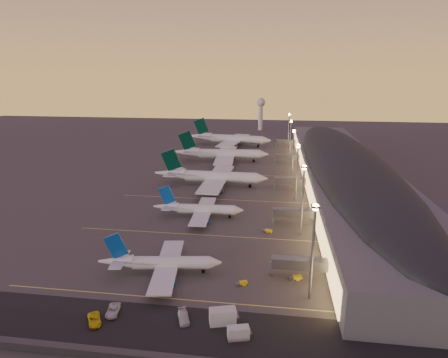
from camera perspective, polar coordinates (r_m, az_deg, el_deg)
ground at (r=140.85m, az=-3.35°, el=-7.65°), size 700.00×700.00×0.00m
airliner_narrow_south at (r=112.04m, az=-9.67°, el=-12.48°), size 35.62×32.09×12.72m
airliner_narrow_north at (r=151.32m, az=-3.93°, el=-4.58°), size 36.65×32.71×13.11m
airliner_wide_near at (r=192.68m, az=-2.07°, el=0.39°), size 59.07×53.65×18.94m
airliner_wide_mid at (r=246.29m, az=-0.53°, el=3.87°), size 63.31×57.73×20.26m
airliner_wide_far at (r=301.82m, az=0.81°, el=6.15°), size 68.04×62.59×21.79m
terminal_building at (r=207.80m, az=17.67°, el=1.89°), size 56.35×255.00×17.46m
light_masts at (r=195.76m, az=10.75°, el=4.18°), size 2.20×217.20×25.90m
radar_tower at (r=388.52m, az=5.63°, el=10.65°), size 9.00×9.00×32.50m
service_lane at (r=93.72m, az=-10.45°, el=-21.13°), size 260.00×16.00×0.01m
lane_markings at (r=177.69m, az=-0.86°, el=-2.58°), size 90.00×180.36×0.00m
baggage_tug_a at (r=106.56m, az=2.77°, el=-15.61°), size 3.48×2.41×0.97m
baggage_tug_b at (r=110.68m, az=10.90°, el=-14.59°), size 3.80×2.19×1.07m
baggage_tug_c at (r=139.00m, az=6.63°, el=-7.85°), size 3.82×2.69×1.06m
catering_truck_a at (r=92.02m, az=0.04°, el=-20.24°), size 7.21×4.30×3.80m
catering_truck_b at (r=88.21m, az=2.40°, el=-22.42°), size 5.54×3.29×2.92m
service_van_a at (r=99.36m, az=-16.56°, el=-18.62°), size 3.74×6.38×1.67m
service_van_b at (r=97.56m, az=-19.15°, el=-19.58°), size 5.37×6.42×1.63m
service_van_c at (r=94.01m, az=-6.19°, el=-20.16°), size 4.35×6.35×1.71m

